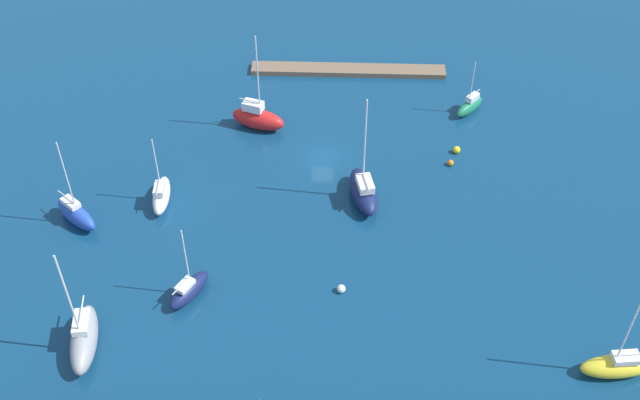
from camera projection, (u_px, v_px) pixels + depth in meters
name	position (u px, v px, depth m)	size (l,w,h in m)	color
water	(323.00, 158.00, 86.80)	(160.00, 160.00, 0.00)	navy
pier_dock	(348.00, 70.00, 99.12)	(24.77, 2.44, 0.66)	brown
sailboat_navy_inner_mooring	(189.00, 290.00, 71.41)	(4.09, 5.35, 8.46)	#141E4C
sailboat_green_west_end	(470.00, 106.00, 92.42)	(4.19, 4.42, 7.15)	#19724C
sailboat_gray_outer_mooring	(84.00, 338.00, 66.85)	(3.21, 7.56, 12.23)	gray
sailboat_blue_near_pier	(76.00, 214.00, 78.41)	(5.61, 5.05, 10.63)	#2347B2
sailboat_white_lone_north	(161.00, 195.00, 80.64)	(1.93, 5.68, 8.21)	white
sailboat_yellow_by_breakwater	(617.00, 366.00, 65.19)	(6.49, 2.83, 11.41)	yellow
sailboat_red_along_channel	(258.00, 118.00, 89.91)	(6.80, 4.13, 12.31)	red
sailboat_navy_far_south	(364.00, 191.00, 80.85)	(4.02, 7.52, 12.60)	#141E4C
mooring_buoy_orange	(451.00, 163.00, 85.63)	(0.69, 0.69, 0.69)	orange
mooring_buoy_yellow	(457.00, 150.00, 87.17)	(0.84, 0.84, 0.84)	yellow
mooring_buoy_white	(341.00, 289.00, 72.21)	(0.81, 0.81, 0.81)	white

